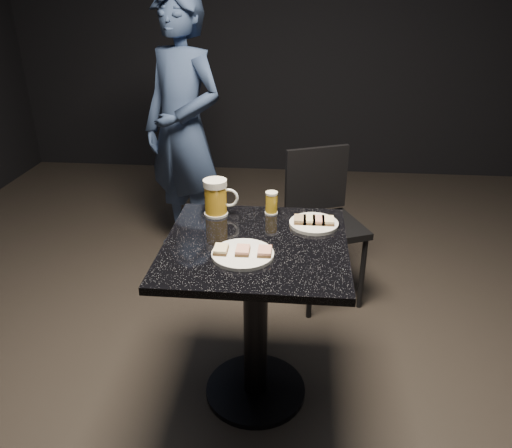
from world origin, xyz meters
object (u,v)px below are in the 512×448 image
Objects in this scene: plate_small at (314,224)px; patron at (183,131)px; table at (256,296)px; chair at (323,215)px; beer_mug at (216,197)px; beer_tumbler at (271,203)px; plate_large at (243,254)px.

patron is at bearing 125.23° from plate_small.
table is at bearing -34.72° from patron.
chair reaches higher than table.
chair is at bearing 51.04° from beer_mug.
table is (-0.22, -0.18, -0.25)m from plate_small.
beer_tumbler is (0.62, -1.03, -0.02)m from patron.
plate_large is at bearing -108.77° from table.
patron reaches higher than beer_mug.
beer_tumbler is (0.23, 0.04, -0.03)m from beer_mug.
table is 0.88× the size of chair.
beer_tumbler reaches higher than plate_small.
chair is at bearing 70.85° from plate_large.
table is at bearing -141.68° from plate_small.
plate_small is 0.38m from table.
patron reaches higher than plate_large.
plate_small is at bearing -29.82° from beer_tumbler.
patron is 10.42× the size of beer_mug.
plate_large is at bearing -101.49° from beer_tumbler.
plate_large is 0.27× the size of chair.
patron is 2.20× the size of table.
beer_mug is 0.84m from chair.
beer_mug is (-0.19, 0.24, 0.32)m from table.
beer_mug is (0.38, -1.06, 0.01)m from patron.
patron is at bearing 113.73° from table.
patron is 1.46m from table.
plate_large is 1.51m from patron.
table is at bearing -98.59° from beer_tumbler.
chair is at bearing 65.92° from beer_tumbler.
table is (0.57, -1.31, -0.32)m from patron.
chair reaches higher than plate_small.
patron is (-0.54, 1.41, 0.07)m from plate_large.
plate_large is 1.44× the size of beer_mug.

